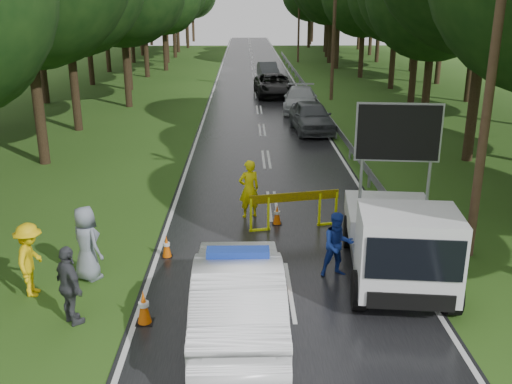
{
  "coord_description": "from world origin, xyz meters",
  "views": [
    {
      "loc": [
        -0.94,
        -12.2,
        6.62
      ],
      "look_at": [
        -0.62,
        3.66,
        1.3
      ],
      "focal_mm": 40.0,
      "sensor_mm": 36.0,
      "label": 1
    }
  ],
  "objects_px": {
    "police_sedan": "(238,293)",
    "barrier": "(294,201)",
    "queue_car_second": "(300,99)",
    "queue_car_third": "(274,85)",
    "officer": "(249,189)",
    "queue_car_fourth": "(268,70)",
    "work_truck": "(399,239)",
    "civilian": "(338,245)",
    "queue_car_first": "(311,117)"
  },
  "relations": [
    {
      "from": "queue_car_first",
      "to": "officer",
      "type": "bearing_deg",
      "value": -109.38
    },
    {
      "from": "queue_car_third",
      "to": "queue_car_fourth",
      "type": "height_order",
      "value": "queue_car_third"
    },
    {
      "from": "officer",
      "to": "queue_car_first",
      "type": "distance_m",
      "value": 13.11
    },
    {
      "from": "police_sedan",
      "to": "officer",
      "type": "height_order",
      "value": "officer"
    },
    {
      "from": "civilian",
      "to": "queue_car_second",
      "type": "distance_m",
      "value": 22.86
    },
    {
      "from": "civilian",
      "to": "queue_car_third",
      "type": "relative_size",
      "value": 0.29
    },
    {
      "from": "queue_car_second",
      "to": "work_truck",
      "type": "bearing_deg",
      "value": -83.57
    },
    {
      "from": "queue_car_second",
      "to": "queue_car_first",
      "type": "bearing_deg",
      "value": -84.05
    },
    {
      "from": "officer",
      "to": "civilian",
      "type": "relative_size",
      "value": 1.13
    },
    {
      "from": "work_truck",
      "to": "barrier",
      "type": "bearing_deg",
      "value": 129.5
    },
    {
      "from": "police_sedan",
      "to": "work_truck",
      "type": "relative_size",
      "value": 0.95
    },
    {
      "from": "work_truck",
      "to": "queue_car_fourth",
      "type": "bearing_deg",
      "value": 99.05
    },
    {
      "from": "work_truck",
      "to": "barrier",
      "type": "relative_size",
      "value": 1.98
    },
    {
      "from": "officer",
      "to": "queue_car_first",
      "type": "height_order",
      "value": "officer"
    },
    {
      "from": "police_sedan",
      "to": "queue_car_third",
      "type": "distance_m",
      "value": 31.38
    },
    {
      "from": "queue_car_fourth",
      "to": "police_sedan",
      "type": "bearing_deg",
      "value": -98.24
    },
    {
      "from": "police_sedan",
      "to": "work_truck",
      "type": "bearing_deg",
      "value": -151.83
    },
    {
      "from": "officer",
      "to": "queue_car_fourth",
      "type": "xyz_separation_m",
      "value": [
        1.98,
        34.49,
        -0.22
      ]
    },
    {
      "from": "work_truck",
      "to": "queue_car_first",
      "type": "bearing_deg",
      "value": 97.31
    },
    {
      "from": "police_sedan",
      "to": "civilian",
      "type": "height_order",
      "value": "police_sedan"
    },
    {
      "from": "civilian",
      "to": "queue_car_first",
      "type": "distance_m",
      "value": 16.87
    },
    {
      "from": "barrier",
      "to": "queue_car_first",
      "type": "distance_m",
      "value": 13.81
    },
    {
      "from": "police_sedan",
      "to": "queue_car_fourth",
      "type": "bearing_deg",
      "value": -94.08
    },
    {
      "from": "police_sedan",
      "to": "civilian",
      "type": "bearing_deg",
      "value": -135.86
    },
    {
      "from": "police_sedan",
      "to": "barrier",
      "type": "relative_size",
      "value": 1.88
    },
    {
      "from": "barrier",
      "to": "queue_car_second",
      "type": "distance_m",
      "value": 19.76
    },
    {
      "from": "work_truck",
      "to": "queue_car_second",
      "type": "relative_size",
      "value": 1.07
    },
    {
      "from": "work_truck",
      "to": "barrier",
      "type": "distance_m",
      "value": 4.15
    },
    {
      "from": "civilian",
      "to": "queue_car_second",
      "type": "xyz_separation_m",
      "value": [
        1.24,
        22.83,
        -0.1
      ]
    },
    {
      "from": "work_truck",
      "to": "police_sedan",
      "type": "bearing_deg",
      "value": -144.25
    },
    {
      "from": "barrier",
      "to": "queue_car_fourth",
      "type": "distance_m",
      "value": 35.49
    },
    {
      "from": "queue_car_first",
      "to": "civilian",
      "type": "bearing_deg",
      "value": -98.49
    },
    {
      "from": "queue_car_third",
      "to": "work_truck",
      "type": "bearing_deg",
      "value": -90.59
    },
    {
      "from": "officer",
      "to": "queue_car_fourth",
      "type": "distance_m",
      "value": 34.55
    },
    {
      "from": "officer",
      "to": "barrier",
      "type": "bearing_deg",
      "value": 124.76
    },
    {
      "from": "work_truck",
      "to": "officer",
      "type": "bearing_deg",
      "value": 135.52
    },
    {
      "from": "queue_car_first",
      "to": "queue_car_second",
      "type": "bearing_deg",
      "value": 85.71
    },
    {
      "from": "officer",
      "to": "queue_car_second",
      "type": "height_order",
      "value": "officer"
    },
    {
      "from": "queue_car_second",
      "to": "queue_car_fourth",
      "type": "height_order",
      "value": "queue_car_second"
    },
    {
      "from": "work_truck",
      "to": "barrier",
      "type": "xyz_separation_m",
      "value": [
        -2.24,
        3.48,
        -0.26
      ]
    },
    {
      "from": "barrier",
      "to": "civilian",
      "type": "bearing_deg",
      "value": -87.45
    },
    {
      "from": "barrier",
      "to": "queue_car_fourth",
      "type": "xyz_separation_m",
      "value": [
        0.62,
        35.49,
        -0.14
      ]
    },
    {
      "from": "officer",
      "to": "queue_car_third",
      "type": "distance_m",
      "value": 24.74
    },
    {
      "from": "queue_car_second",
      "to": "queue_car_fourth",
      "type": "distance_m",
      "value": 15.9
    },
    {
      "from": "officer",
      "to": "queue_car_fourth",
      "type": "bearing_deg",
      "value": -112.27
    },
    {
      "from": "queue_car_second",
      "to": "queue_car_third",
      "type": "xyz_separation_m",
      "value": [
        -1.36,
        6.0,
        0.05
      ]
    },
    {
      "from": "officer",
      "to": "queue_car_third",
      "type": "height_order",
      "value": "officer"
    },
    {
      "from": "queue_car_first",
      "to": "work_truck",
      "type": "bearing_deg",
      "value": -93.64
    },
    {
      "from": "work_truck",
      "to": "officer",
      "type": "height_order",
      "value": "work_truck"
    },
    {
      "from": "barrier",
      "to": "civilian",
      "type": "height_order",
      "value": "civilian"
    }
  ]
}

